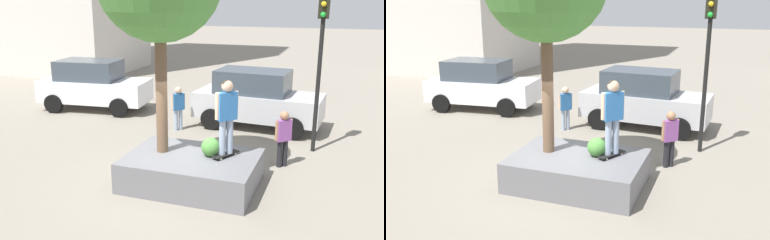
% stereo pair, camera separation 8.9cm
% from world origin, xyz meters
% --- Properties ---
extents(ground_plane, '(120.00, 120.00, 0.00)m').
position_xyz_m(ground_plane, '(0.00, 0.00, 0.00)').
color(ground_plane, gray).
extents(planter_ledge, '(3.11, 2.27, 0.73)m').
position_xyz_m(planter_ledge, '(0.51, -0.03, 0.37)').
color(planter_ledge, slate).
rests_on(planter_ledge, ground).
extents(boxwood_shrub, '(0.45, 0.45, 0.45)m').
position_xyz_m(boxwood_shrub, '(0.93, 0.13, 0.96)').
color(boxwood_shrub, '#4C8C3D').
rests_on(boxwood_shrub, planter_ledge).
extents(skateboard, '(0.55, 0.81, 0.07)m').
position_xyz_m(skateboard, '(1.27, 0.22, 0.79)').
color(skateboard, black).
rests_on(skateboard, planter_ledge).
extents(skateboarder, '(0.48, 0.48, 1.78)m').
position_xyz_m(skateboarder, '(1.27, 0.22, 1.83)').
color(skateboarder, '#8C9EB7').
rests_on(skateboarder, skateboard).
extents(police_car, '(4.49, 2.40, 2.01)m').
position_xyz_m(police_car, '(-5.72, 5.56, 1.02)').
color(police_car, white).
rests_on(police_car, ground).
extents(sedan_parked, '(4.44, 2.28, 2.01)m').
position_xyz_m(sedan_parked, '(0.98, 5.31, 1.02)').
color(sedan_parked, '#B7B7BC').
rests_on(sedan_parked, ground).
extents(traffic_light_corner, '(0.29, 0.35, 4.69)m').
position_xyz_m(traffic_light_corner, '(3.08, 3.42, 3.19)').
color(traffic_light_corner, black).
rests_on(traffic_light_corner, ground).
extents(passerby_with_bag, '(0.42, 0.41, 1.54)m').
position_xyz_m(passerby_with_bag, '(2.39, 1.89, 0.89)').
color(passerby_with_bag, black).
rests_on(passerby_with_bag, ground).
extents(bystander_watching, '(0.40, 0.42, 1.52)m').
position_xyz_m(bystander_watching, '(-1.45, 4.04, 0.88)').
color(bystander_watching, '#8C9EB7').
rests_on(bystander_watching, ground).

